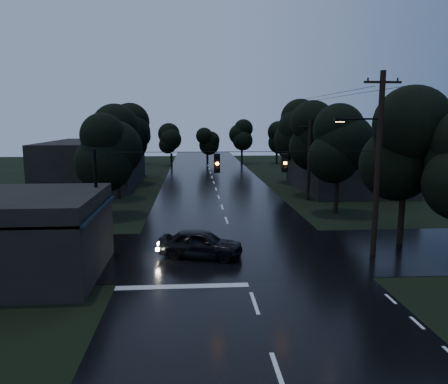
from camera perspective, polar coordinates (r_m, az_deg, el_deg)
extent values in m
plane|color=black|center=(14.16, 7.06, -22.42)|extent=(160.00, 160.00, 0.00)
cube|color=black|center=(42.52, -0.70, -0.69)|extent=(12.00, 120.00, 0.02)
cube|color=black|center=(25.05, 1.75, -7.90)|extent=(60.00, 9.00, 0.02)
cube|color=black|center=(22.52, -23.59, -2.27)|extent=(6.00, 7.00, 0.12)
cube|color=black|center=(21.70, -16.10, -2.26)|extent=(0.30, 7.00, 0.15)
cylinder|color=black|center=(19.35, -18.30, -8.99)|extent=(0.10, 0.10, 3.00)
cylinder|color=black|center=(24.97, -14.96, -4.70)|extent=(0.10, 0.10, 3.00)
cube|color=#FFC166|center=(20.44, -17.01, -5.03)|extent=(0.06, 1.60, 0.50)
cube|color=#FFC166|center=(23.00, -15.53, -3.37)|extent=(0.06, 1.20, 0.50)
cube|color=black|center=(48.94, 15.62, 2.89)|extent=(10.00, 14.00, 4.40)
cube|color=black|center=(53.29, -16.60, 3.68)|extent=(10.00, 16.00, 5.00)
cylinder|color=black|center=(24.99, 19.46, 3.24)|extent=(0.30, 0.30, 10.00)
cube|color=black|center=(24.94, 20.02, 13.34)|extent=(2.00, 0.12, 0.12)
cylinder|color=black|center=(24.45, 17.38, 9.10)|extent=(2.20, 0.10, 0.10)
cube|color=black|center=(24.07, 14.91, 9.09)|extent=(0.60, 0.25, 0.18)
cube|color=#FFB266|center=(24.07, 14.90, 8.86)|extent=(0.45, 0.18, 0.03)
cylinder|color=black|center=(41.38, 11.03, 4.10)|extent=(0.30, 0.30, 7.50)
cube|color=black|center=(41.22, 11.17, 8.46)|extent=(2.00, 0.12, 0.12)
cylinder|color=black|center=(23.76, -16.27, -1.77)|extent=(0.18, 0.18, 6.00)
cylinder|color=black|center=(22.98, 2.07, 5.28)|extent=(15.00, 0.03, 0.03)
cube|color=black|center=(22.93, -0.92, 3.77)|extent=(0.32, 0.25, 1.00)
sphere|color=orange|center=(22.78, -0.90, 3.74)|extent=(0.18, 0.18, 0.18)
cube|color=black|center=(23.41, 7.93, 3.80)|extent=(0.32, 0.25, 1.00)
sphere|color=orange|center=(23.26, 8.01, 3.76)|extent=(0.18, 0.18, 0.18)
cylinder|color=black|center=(28.39, 22.10, -3.60)|extent=(0.36, 0.36, 2.80)
sphere|color=black|center=(27.87, 22.53, 3.23)|extent=(4.48, 4.48, 4.48)
sphere|color=black|center=(27.78, 22.69, 5.69)|extent=(4.48, 4.48, 4.48)
sphere|color=black|center=(27.74, 22.85, 8.16)|extent=(4.48, 4.48, 4.48)
cylinder|color=black|center=(34.97, -14.80, -1.17)|extent=(0.36, 0.36, 2.45)
sphere|color=black|center=(34.57, -15.00, 3.69)|extent=(3.92, 3.92, 3.92)
sphere|color=black|center=(34.49, -15.08, 5.42)|extent=(3.92, 3.92, 3.92)
sphere|color=black|center=(34.43, -15.15, 7.17)|extent=(3.92, 3.92, 3.92)
cylinder|color=black|center=(42.84, -13.64, 0.90)|extent=(0.36, 0.36, 2.62)
sphere|color=black|center=(42.50, -13.80, 5.15)|extent=(4.20, 4.20, 4.20)
sphere|color=black|center=(42.43, -13.86, 6.67)|extent=(4.20, 4.20, 4.20)
sphere|color=black|center=(42.40, -13.92, 8.18)|extent=(4.20, 4.20, 4.20)
cylinder|color=black|center=(52.71, -12.51, 2.59)|extent=(0.36, 0.36, 2.80)
sphere|color=black|center=(52.43, -12.64, 6.28)|extent=(4.48, 4.48, 4.48)
sphere|color=black|center=(52.38, -12.69, 7.59)|extent=(4.48, 4.48, 4.48)
sphere|color=black|center=(52.36, -12.74, 8.90)|extent=(4.48, 4.48, 4.48)
cylinder|color=black|center=(36.20, 14.44, -0.66)|extent=(0.36, 0.36, 2.62)
sphere|color=black|center=(35.80, 14.65, 4.37)|extent=(4.20, 4.20, 4.20)
sphere|color=black|center=(35.72, 14.72, 6.17)|extent=(4.20, 4.20, 4.20)
sphere|color=black|center=(35.68, 14.80, 7.97)|extent=(4.20, 4.20, 4.20)
cylinder|color=black|center=(43.91, 11.90, 1.28)|extent=(0.36, 0.36, 2.80)
sphere|color=black|center=(43.57, 12.06, 5.71)|extent=(4.48, 4.48, 4.48)
sphere|color=black|center=(43.51, 12.11, 7.28)|extent=(4.48, 4.48, 4.48)
sphere|color=black|center=(43.49, 12.16, 8.86)|extent=(4.48, 4.48, 4.48)
cylinder|color=black|center=(53.64, 9.61, 2.89)|extent=(0.36, 0.36, 2.97)
sphere|color=black|center=(53.36, 9.72, 6.74)|extent=(4.76, 4.76, 4.76)
sphere|color=black|center=(53.32, 9.75, 8.11)|extent=(4.76, 4.76, 4.76)
sphere|color=black|center=(53.31, 9.79, 9.48)|extent=(4.76, 4.76, 4.76)
imported|color=black|center=(24.03, -3.04, -6.73)|extent=(4.88, 2.93, 1.56)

